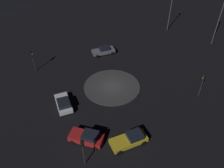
# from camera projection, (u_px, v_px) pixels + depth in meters

# --- Properties ---
(ground_plane) EXTENTS (114.46, 114.46, 0.00)m
(ground_plane) POSITION_uv_depth(u_px,v_px,m) (112.00, 87.00, 34.70)
(ground_plane) COLOR black
(roundabout_island) EXTENTS (8.90, 8.90, 0.16)m
(roundabout_island) POSITION_uv_depth(u_px,v_px,m) (112.00, 86.00, 34.65)
(roundabout_island) COLOR #383838
(roundabout_island) RESTS_ON ground_plane
(car_red) EXTENTS (3.43, 4.43, 1.55)m
(car_red) POSITION_uv_depth(u_px,v_px,m) (87.00, 137.00, 26.11)
(car_red) COLOR red
(car_red) RESTS_ON ground_plane
(car_yellow) EXTENTS (4.76, 3.35, 1.40)m
(car_yellow) POSITION_uv_depth(u_px,v_px,m) (130.00, 140.00, 25.91)
(car_yellow) COLOR gold
(car_yellow) RESTS_ON ground_plane
(car_white) EXTENTS (3.37, 4.47, 1.34)m
(car_white) POSITION_uv_depth(u_px,v_px,m) (63.00, 103.00, 30.74)
(car_white) COLOR white
(car_white) RESTS_ON ground_plane
(car_grey) EXTENTS (4.58, 3.35, 1.48)m
(car_grey) POSITION_uv_depth(u_px,v_px,m) (103.00, 51.00, 41.93)
(car_grey) COLOR slate
(car_grey) RESTS_ON ground_plane
(traffic_light_northeast) EXTENTS (0.40, 0.37, 4.12)m
(traffic_light_northeast) POSITION_uv_depth(u_px,v_px,m) (83.00, 148.00, 22.46)
(traffic_light_northeast) COLOR #2D2D2D
(traffic_light_northeast) RESTS_ON ground_plane
(traffic_light_southeast) EXTENTS (0.37, 0.39, 3.79)m
(traffic_light_southeast) POSITION_uv_depth(u_px,v_px,m) (32.00, 57.00, 36.45)
(traffic_light_southeast) COLOR #2D2D2D
(traffic_light_southeast) RESTS_ON ground_plane
(traffic_light_northwest) EXTENTS (0.37, 0.40, 4.02)m
(traffic_light_northwest) POSITION_uv_depth(u_px,v_px,m) (203.00, 81.00, 31.21)
(traffic_light_northwest) COLOR #2D2D2D
(traffic_light_northwest) RESTS_ON ground_plane
(streetlamp_west) EXTENTS (0.56, 0.56, 8.64)m
(streetlamp_west) POSITION_uv_depth(u_px,v_px,m) (171.00, 5.00, 47.16)
(streetlamp_west) COLOR #4C4C51
(streetlamp_west) RESTS_ON ground_plane
(streetlamp_west_near) EXTENTS (0.54, 0.54, 9.49)m
(streetlamp_west_near) POSITION_uv_depth(u_px,v_px,m) (220.00, 15.00, 41.78)
(streetlamp_west_near) COLOR #4C4C51
(streetlamp_west_near) RESTS_ON ground_plane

